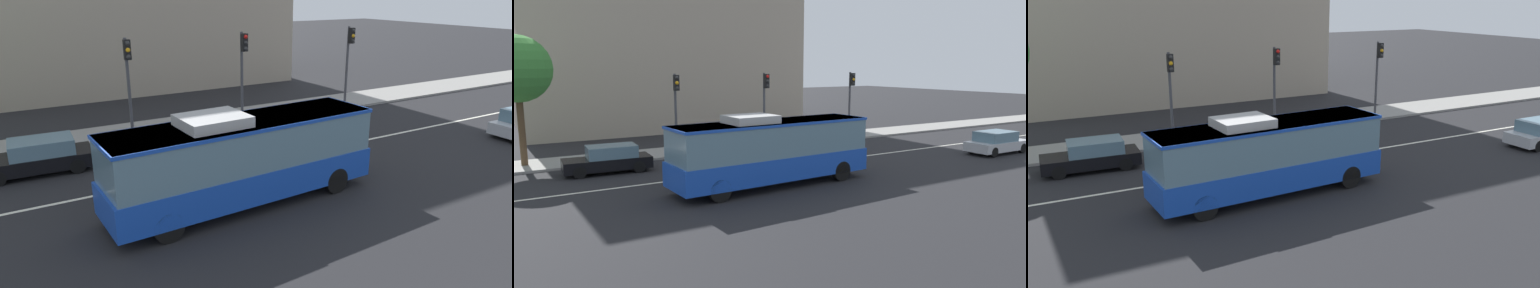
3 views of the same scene
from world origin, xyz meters
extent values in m
plane|color=black|center=(0.00, 0.00, 0.00)|extent=(160.00, 160.00, 0.00)
cube|color=gray|center=(0.00, 7.24, 0.07)|extent=(80.00, 3.48, 0.14)
cube|color=silver|center=(0.00, 0.00, 0.01)|extent=(76.00, 0.16, 0.01)
cube|color=#1947B7|center=(-2.47, -3.32, 0.98)|extent=(10.11, 2.97, 1.10)
cube|color=slate|center=(-2.47, -3.32, 2.31)|extent=(9.90, 2.88, 1.58)
cube|color=#1947B7|center=(-2.47, -3.32, 3.04)|extent=(10.01, 2.94, 0.12)
cube|color=#B2B2B2|center=(-3.67, -3.38, 3.28)|extent=(2.28, 1.90, 0.36)
cylinder|color=black|center=(0.87, -2.06, 0.50)|extent=(1.01, 0.35, 1.00)
cylinder|color=black|center=(0.97, -4.26, 0.50)|extent=(1.01, 0.35, 1.00)
cylinder|color=black|center=(-5.92, -2.38, 0.50)|extent=(1.01, 0.35, 1.00)
cylinder|color=black|center=(-5.82, -4.58, 0.50)|extent=(1.01, 0.35, 1.00)
cube|color=black|center=(-8.65, 3.60, 0.52)|extent=(4.58, 2.00, 0.60)
cube|color=slate|center=(-8.40, 3.59, 1.14)|extent=(2.59, 1.77, 0.64)
cylinder|color=black|center=(-10.18, 2.87, 0.32)|extent=(0.65, 0.25, 0.64)
cylinder|color=black|center=(-10.11, 4.47, 0.32)|extent=(0.65, 0.25, 0.64)
cylinder|color=black|center=(-7.18, 2.74, 0.32)|extent=(0.65, 0.25, 0.64)
cylinder|color=black|center=(-7.11, 4.33, 0.32)|extent=(0.65, 0.25, 0.64)
cube|color=#B7BABF|center=(14.60, -3.68, 0.52)|extent=(4.52, 1.85, 0.60)
cube|color=slate|center=(14.35, -3.67, 1.14)|extent=(2.54, 1.68, 0.64)
cylinder|color=black|center=(16.11, -2.89, 0.32)|extent=(0.64, 0.23, 0.64)
cylinder|color=black|center=(16.09, -4.49, 0.32)|extent=(0.64, 0.23, 0.64)
cylinder|color=black|center=(13.11, -2.86, 0.32)|extent=(0.64, 0.23, 0.64)
cylinder|color=black|center=(13.09, -4.46, 0.32)|extent=(0.64, 0.23, 0.64)
cylinder|color=#47474C|center=(-3.89, 5.98, 2.60)|extent=(0.16, 0.16, 5.20)
cube|color=black|center=(-3.89, 5.70, 4.65)|extent=(0.32, 0.29, 0.96)
sphere|color=#2D2D2D|center=(-3.90, 5.55, 4.97)|extent=(0.22, 0.22, 0.22)
sphere|color=#F9A514|center=(-3.90, 5.55, 4.65)|extent=(0.22, 0.22, 0.22)
sphere|color=#2D2D2D|center=(-3.90, 5.55, 4.33)|extent=(0.22, 0.22, 0.22)
cylinder|color=#47474C|center=(2.49, 5.98, 2.60)|extent=(0.16, 0.16, 5.20)
cube|color=black|center=(2.51, 5.70, 4.65)|extent=(0.34, 0.30, 0.96)
sphere|color=red|center=(2.52, 5.55, 4.97)|extent=(0.22, 0.22, 0.22)
sphere|color=#2D2D2D|center=(2.52, 5.55, 4.65)|extent=(0.22, 0.22, 0.22)
sphere|color=#2D2D2D|center=(2.52, 5.55, 4.33)|extent=(0.22, 0.22, 0.22)
cylinder|color=#47474C|center=(10.22, 6.06, 2.60)|extent=(0.16, 0.16, 5.20)
cube|color=black|center=(10.22, 5.78, 4.65)|extent=(0.33, 0.29, 0.96)
sphere|color=#2D2D2D|center=(10.22, 5.63, 4.97)|extent=(0.22, 0.22, 0.22)
sphere|color=#F9A514|center=(10.22, 5.63, 4.65)|extent=(0.22, 0.22, 0.22)
sphere|color=#2D2D2D|center=(10.22, 5.63, 4.33)|extent=(0.22, 0.22, 0.22)
cylinder|color=#4C3823|center=(-12.40, 7.30, 2.07)|extent=(0.36, 0.36, 4.13)
sphere|color=#387F33|center=(-12.40, 7.30, 5.52)|extent=(3.71, 3.71, 3.71)
cube|color=tan|center=(0.36, 23.54, 10.20)|extent=(24.51, 15.73, 20.40)
cube|color=slate|center=(12.62, 23.60, 2.11)|extent=(0.14, 14.06, 1.50)
cube|color=slate|center=(12.62, 23.60, 5.51)|extent=(0.14, 14.06, 1.50)
cube|color=slate|center=(12.62, 23.60, 8.91)|extent=(0.14, 14.06, 1.50)
cube|color=slate|center=(12.62, 23.60, 12.31)|extent=(0.14, 14.06, 1.50)
camera|label=1|loc=(-9.85, -16.87, 7.39)|focal=32.60mm
camera|label=2|loc=(-13.82, -22.06, 5.68)|focal=32.93mm
camera|label=3|loc=(-11.82, -22.25, 8.17)|focal=37.16mm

